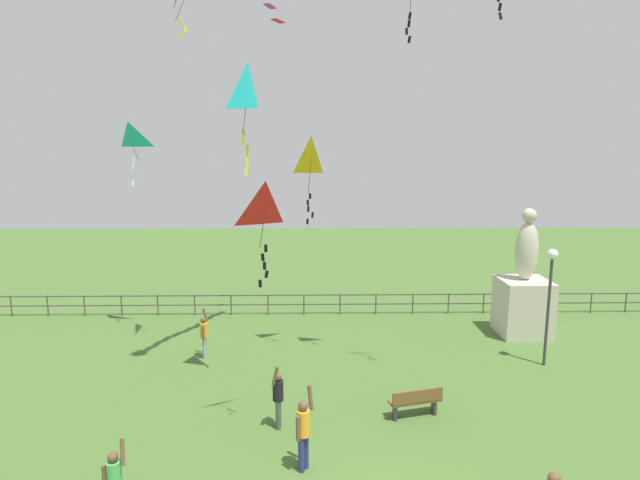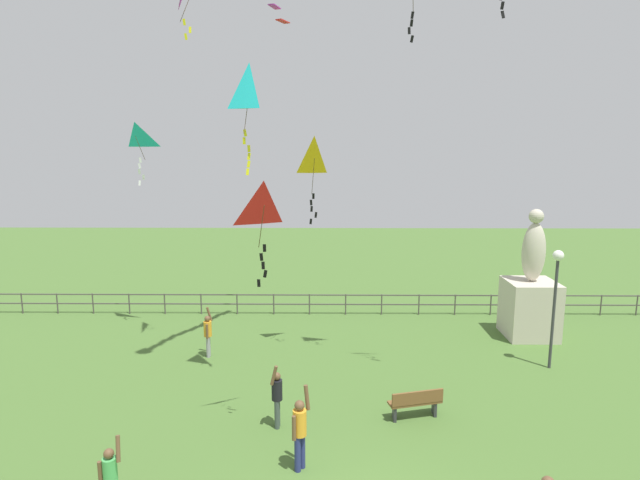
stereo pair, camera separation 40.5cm
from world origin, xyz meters
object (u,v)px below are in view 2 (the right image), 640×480
Objects in this scene: person_1 at (300,429)px; person_3 at (277,395)px; park_bench at (416,403)px; kite_2 at (264,209)px; person_0 at (111,477)px; kite_6 at (314,161)px; lamppost at (556,282)px; kite_0 at (135,138)px; person_4 at (208,333)px; statue_monument at (530,298)px; kite_1 at (250,93)px.

person_1 is 1.11× the size of person_3.
park_bench is 0.85× the size of person_3.
person_1 is 0.78× the size of kite_2.
kite_6 is at bearing 64.07° from person_0.
lamppost is 2.65× the size of park_bench.
lamppost is at bearing 31.60° from person_0.
person_3 is 0.77× the size of kite_0.
person_4 is (-11.92, 0.85, -2.12)m from lamppost.
lamppost is at bearing -4.09° from person_4.
kite_6 is at bearing 125.12° from park_bench.
lamppost is 16.00m from kite_0.
kite_0 reaches higher than person_1.
statue_monument is 1.25× the size of lamppost.
person_0 is at bearing -139.99° from statue_monument.
kite_6 reaches higher than lamppost.
person_3 is (-8.99, -3.91, -2.10)m from lamppost.
kite_1 is at bearing 110.63° from person_1.
statue_monument reaches higher than person_3.
person_0 is at bearing -90.70° from person_4.
park_bench is 0.76× the size of person_1.
person_1 is 0.69× the size of kite_6.
person_4 is 0.69× the size of kite_2.
kite_0 reaches higher than park_bench.
park_bench is 0.66× the size of kite_0.
person_3 is at bearing 110.68° from person_1.
person_1 is (-8.29, -5.77, -2.00)m from lamppost.
kite_1 is 1.07× the size of kite_6.
statue_monument is 12.43m from person_1.
statue_monument reaches higher than person_1.
lamppost is 10.29m from person_1.
person_3 is at bearing -69.42° from kite_1.
kite_6 is at bearing 174.96° from lamppost.
person_1 is 13.03m from kite_0.
statue_monument is at bearing -0.24° from kite_0.
statue_monument is 1.96× the size of kite_2.
person_4 is at bearing 121.60° from person_3.
kite_2 is (5.75, -7.52, -1.86)m from kite_0.
person_4 is at bearing 89.30° from person_0.
park_bench is at bearing 7.59° from person_3.
kite_2 is at bearing -154.42° from lamppost.
kite_6 is (-8.52, -2.35, 5.43)m from statue_monument.
lamppost is 2.29× the size of person_4.
person_0 is 8.25m from person_4.
person_4 is 7.79m from kite_2.
park_bench is 13.86m from kite_0.
kite_1 reaches higher than person_4.
kite_6 reaches higher than person_0.
person_3 is (3.03, 3.48, 0.03)m from person_0.
kite_2 is (2.74, -5.25, 5.07)m from person_4.
person_4 is (-3.63, 6.62, -0.12)m from person_1.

